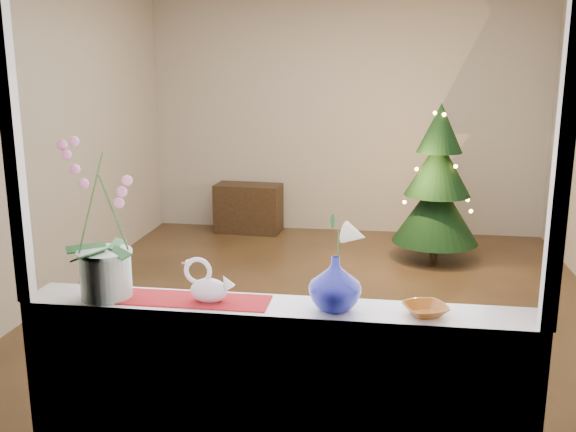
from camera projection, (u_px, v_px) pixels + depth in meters
name	position (u px, v px, depth m)	size (l,w,h in m)	color
ground	(324.00, 306.00, 5.23)	(5.00, 5.00, 0.00)	#352415
wall_back	(346.00, 115.00, 7.32)	(4.50, 0.10, 2.70)	#BCB2A5
wall_front	(270.00, 214.00, 2.51)	(4.50, 0.10, 2.70)	#BCB2A5
wall_left	(52.00, 136.00, 5.24)	(0.10, 5.00, 2.70)	#BCB2A5
window_apron	(273.00, 417.00, 2.76)	(2.20, 0.08, 0.88)	white
windowsill	(276.00, 309.00, 2.74)	(2.20, 0.26, 0.04)	white
window_frame	(271.00, 123.00, 2.46)	(2.22, 0.06, 1.60)	white
runner	(190.00, 300.00, 2.79)	(0.70, 0.20, 0.01)	maroon
orchid_pot	(102.00, 220.00, 2.75)	(0.24, 0.24, 0.70)	white
swan	(209.00, 281.00, 2.75)	(0.22, 0.10, 0.19)	silver
blue_vase	(335.00, 279.00, 2.66)	(0.25, 0.25, 0.26)	navy
lily	(336.00, 226.00, 2.61)	(0.14, 0.08, 0.20)	silver
paperweight	(341.00, 302.00, 2.66)	(0.08, 0.08, 0.08)	silver
amber_dish	(425.00, 311.00, 2.62)	(0.15, 0.15, 0.04)	brown
xmas_tree	(437.00, 183.00, 6.32)	(0.85, 0.85, 1.56)	black
side_table	(249.00, 208.00, 7.48)	(0.75, 0.38, 0.57)	black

